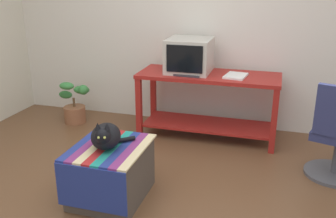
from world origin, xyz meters
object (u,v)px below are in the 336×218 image
object	(u,v)px
ottoman_with_blanket	(111,172)
cat	(106,136)
book	(236,76)
tv_monitor	(190,56)
keyboard	(183,74)
desk	(208,94)
potted_plant	(75,105)

from	to	relation	value
ottoman_with_blanket	cat	size ratio (longest dim) A/B	1.77
book	cat	world-z (taller)	book
tv_monitor	keyboard	bearing A→B (deg)	-100.64
keyboard	cat	size ratio (longest dim) A/B	1.03
desk	tv_monitor	world-z (taller)	tv_monitor
desk	cat	world-z (taller)	desk
tv_monitor	desk	bearing A→B (deg)	-10.39
potted_plant	keyboard	bearing A→B (deg)	-3.88
keyboard	cat	xyz separation A→B (m)	(-0.26, -1.39, -0.18)
book	potted_plant	bearing A→B (deg)	-172.44
cat	book	bearing A→B (deg)	45.26
potted_plant	book	bearing A→B (deg)	-0.07
desk	potted_plant	size ratio (longest dim) A/B	2.86
tv_monitor	ottoman_with_blanket	xyz separation A→B (m)	(-0.28, -1.53, -0.68)
keyboard	tv_monitor	bearing A→B (deg)	82.61
desk	book	distance (m)	0.38
ottoman_with_blanket	book	bearing A→B (deg)	61.16
desk	ottoman_with_blanket	distance (m)	1.60
ottoman_with_blanket	cat	world-z (taller)	cat
tv_monitor	ottoman_with_blanket	bearing A→B (deg)	-100.72
ottoman_with_blanket	cat	xyz separation A→B (m)	(-0.01, -0.03, 0.33)
ottoman_with_blanket	desk	bearing A→B (deg)	71.35
potted_plant	desk	bearing A→B (deg)	1.36
desk	keyboard	size ratio (longest dim) A/B	3.84
keyboard	ottoman_with_blanket	size ratio (longest dim) A/B	0.58
desk	cat	size ratio (longest dim) A/B	3.96
tv_monitor	ottoman_with_blanket	size ratio (longest dim) A/B	0.74
book	ottoman_with_blanket	bearing A→B (deg)	-111.20
keyboard	ottoman_with_blanket	bearing A→B (deg)	-97.48
tv_monitor	potted_plant	distance (m)	1.59
tv_monitor	cat	xyz separation A→B (m)	(-0.29, -1.56, -0.35)
tv_monitor	keyboard	distance (m)	0.24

